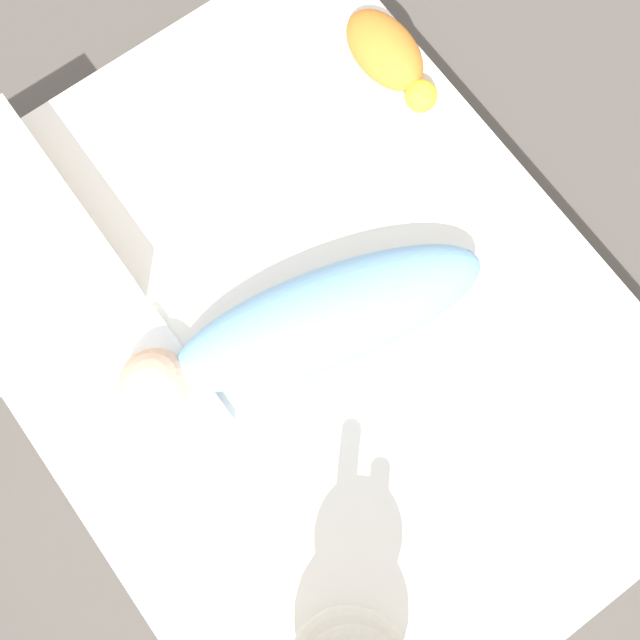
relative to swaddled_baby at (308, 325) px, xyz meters
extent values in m
plane|color=#514C47|center=(0.00, 0.01, -0.28)|extent=(12.00, 12.00, 0.00)
cube|color=white|center=(0.00, 0.01, -0.17)|extent=(1.18, 0.90, 0.22)
cube|color=white|center=(-0.07, -0.28, -0.05)|extent=(0.22, 0.20, 0.02)
ellipsoid|color=#7FB7E5|center=(0.01, 0.03, 0.00)|extent=(0.28, 0.52, 0.12)
sphere|color=#DBB293|center=(-0.06, -0.24, -0.01)|extent=(0.11, 0.11, 0.11)
ellipsoid|color=orange|center=(-0.32, 0.39, -0.02)|extent=(0.17, 0.10, 0.08)
sphere|color=yellow|center=(-0.22, 0.39, -0.03)|extent=(0.06, 0.06, 0.06)
camera|label=1|loc=(0.30, -0.19, 1.30)|focal=50.00mm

